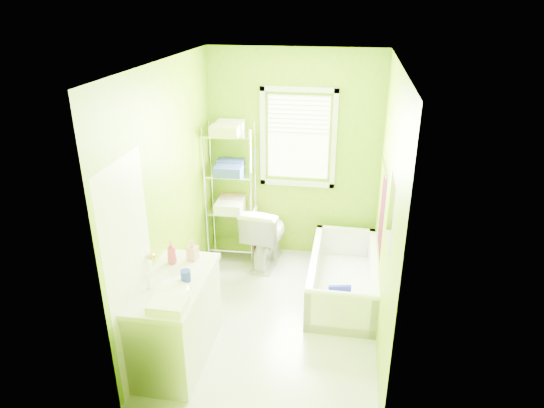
% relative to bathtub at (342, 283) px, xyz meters
% --- Properties ---
extents(ground, '(2.90, 2.90, 0.00)m').
position_rel_bathtub_xyz_m(ground, '(-0.69, -0.51, -0.16)').
color(ground, silver).
rests_on(ground, ground).
extents(room_envelope, '(2.14, 2.94, 2.62)m').
position_rel_bathtub_xyz_m(room_envelope, '(-0.69, -0.51, 1.39)').
color(room_envelope, '#75A608').
rests_on(room_envelope, ground).
extents(window, '(0.92, 0.05, 1.22)m').
position_rel_bathtub_xyz_m(window, '(-0.64, 0.91, 1.45)').
color(window, white).
rests_on(window, ground).
extents(door, '(0.09, 0.80, 2.00)m').
position_rel_bathtub_xyz_m(door, '(-1.73, -1.51, 0.84)').
color(door, white).
rests_on(door, ground).
extents(right_wall_decor, '(0.04, 1.48, 1.17)m').
position_rel_bathtub_xyz_m(right_wall_decor, '(0.35, -0.53, 1.16)').
color(right_wall_decor, '#430718').
rests_on(right_wall_decor, ground).
extents(bathtub, '(0.72, 1.55, 0.50)m').
position_rel_bathtub_xyz_m(bathtub, '(0.00, 0.00, 0.00)').
color(bathtub, white).
rests_on(bathtub, ground).
extents(toilet, '(0.54, 0.84, 0.81)m').
position_rel_bathtub_xyz_m(toilet, '(-0.98, 0.56, 0.24)').
color(toilet, white).
rests_on(toilet, ground).
extents(vanity, '(0.57, 1.10, 1.06)m').
position_rel_bathtub_xyz_m(vanity, '(-1.47, -1.29, 0.28)').
color(vanity, silver).
rests_on(vanity, ground).
extents(wire_shelf_unit, '(0.61, 0.48, 1.76)m').
position_rel_bathtub_xyz_m(wire_shelf_unit, '(-1.42, 0.68, 0.92)').
color(wire_shelf_unit, silver).
rests_on(wire_shelf_unit, ground).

